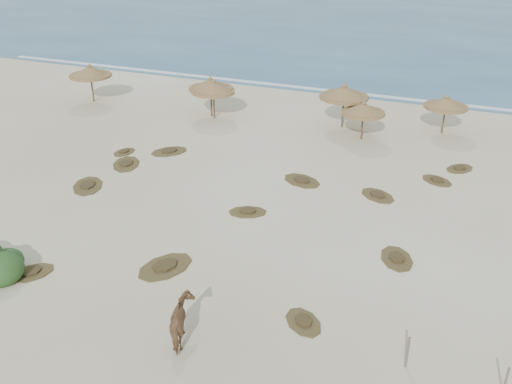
# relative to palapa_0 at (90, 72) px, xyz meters

# --- Properties ---
(ground) EXTENTS (160.00, 160.00, 0.00)m
(ground) POSITION_rel_palapa_0_xyz_m (19.08, -16.51, -2.30)
(ground) COLOR #F0E6C5
(ground) RESTS_ON ground
(ocean) EXTENTS (200.00, 100.00, 0.01)m
(ocean) POSITION_rel_palapa_0_xyz_m (19.08, 58.49, -2.30)
(ocean) COLOR #2B5981
(ocean) RESTS_ON ground
(foam_line) EXTENTS (70.00, 0.60, 0.01)m
(foam_line) POSITION_rel_palapa_0_xyz_m (19.08, 9.49, -2.30)
(foam_line) COLOR white
(foam_line) RESTS_ON ground
(palapa_0) EXTENTS (3.29, 3.29, 2.97)m
(palapa_0) POSITION_rel_palapa_0_xyz_m (0.00, 0.00, 0.00)
(palapa_0) COLOR brown
(palapa_0) RESTS_ON ground
(palapa_1) EXTENTS (3.63, 3.63, 2.91)m
(palapa_1) POSITION_rel_palapa_0_xyz_m (9.88, 0.32, -0.04)
(palapa_1) COLOR brown
(palapa_1) RESTS_ON ground
(palapa_2) EXTENTS (3.08, 3.08, 2.84)m
(palapa_2) POSITION_rel_palapa_0_xyz_m (10.27, -0.06, -0.10)
(palapa_2) COLOR brown
(palapa_2) RESTS_ON ground
(palapa_3) EXTENTS (4.33, 4.33, 3.07)m
(palapa_3) POSITION_rel_palapa_0_xyz_m (19.09, 1.55, 0.08)
(palapa_3) COLOR brown
(palapa_3) RESTS_ON ground
(palapa_4) EXTENTS (3.42, 3.42, 2.57)m
(palapa_4) POSITION_rel_palapa_0_xyz_m (20.79, -0.22, -0.30)
(palapa_4) COLOR brown
(palapa_4) RESTS_ON ground
(palapa_5) EXTENTS (3.57, 3.57, 2.65)m
(palapa_5) POSITION_rel_palapa_0_xyz_m (25.51, 2.84, -0.25)
(palapa_5) COLOR brown
(palapa_5) RESTS_ON ground
(horse) EXTENTS (1.53, 2.01, 1.54)m
(horse) POSITION_rel_palapa_0_xyz_m (19.25, -21.36, -1.53)
(horse) COLOR olive
(horse) RESTS_ON ground
(fence_post_near) EXTENTS (0.09, 0.09, 1.20)m
(fence_post_near) POSITION_rel_palapa_0_xyz_m (26.54, -19.81, -1.70)
(fence_post_near) COLOR #716455
(fence_post_near) RESTS_ON ground
(fence_post_far) EXTENTS (0.08, 0.08, 1.04)m
(fence_post_far) POSITION_rel_palapa_0_xyz_m (29.50, -19.87, -1.78)
(fence_post_far) COLOR #716455
(fence_post_far) RESTS_ON ground
(scrub_0) EXTENTS (2.52, 2.83, 0.16)m
(scrub_0) POSITION_rel_palapa_0_xyz_m (8.72, -12.55, -2.25)
(scrub_0) COLOR brown
(scrub_0) RESTS_ON ground
(scrub_1) EXTENTS (2.35, 2.75, 0.16)m
(scrub_1) POSITION_rel_palapa_0_xyz_m (9.01, -9.31, -2.25)
(scrub_1) COLOR brown
(scrub_1) RESTS_ON ground
(scrub_2) EXTENTS (2.19, 1.84, 0.16)m
(scrub_2) POSITION_rel_palapa_0_xyz_m (17.79, -12.07, -2.25)
(scrub_2) COLOR brown
(scrub_2) RESTS_ON ground
(scrub_3) EXTENTS (2.40, 2.23, 0.16)m
(scrub_3) POSITION_rel_palapa_0_xyz_m (23.35, -7.94, -2.25)
(scrub_3) COLOR brown
(scrub_3) RESTS_ON ground
(scrub_4) EXTENTS (1.99, 2.38, 0.16)m
(scrub_4) POSITION_rel_palapa_0_xyz_m (25.23, -13.54, -2.25)
(scrub_4) COLOR brown
(scrub_4) RESTS_ON ground
(scrub_6) EXTENTS (2.59, 2.66, 0.16)m
(scrub_6) POSITION_rel_palapa_0_xyz_m (10.39, -6.73, -2.25)
(scrub_6) COLOR brown
(scrub_6) RESTS_ON ground
(scrub_7) EXTENTS (2.14, 1.96, 0.16)m
(scrub_7) POSITION_rel_palapa_0_xyz_m (26.01, -4.96, -2.25)
(scrub_7) COLOR brown
(scrub_7) RESTS_ON ground
(scrub_8) EXTENTS (1.27, 1.70, 0.16)m
(scrub_8) POSITION_rel_palapa_0_xyz_m (7.90, -7.83, -2.25)
(scrub_8) COLOR brown
(scrub_8) RESTS_ON ground
(scrub_9) EXTENTS (2.49, 2.97, 0.16)m
(scrub_9) POSITION_rel_palapa_0_xyz_m (16.42, -17.72, -2.25)
(scrub_9) COLOR brown
(scrub_9) RESTS_ON ground
(scrub_10) EXTENTS (1.99, 2.12, 0.16)m
(scrub_10) POSITION_rel_palapa_0_xyz_m (27.04, -2.83, -2.25)
(scrub_10) COLOR brown
(scrub_10) RESTS_ON ground
(scrub_11) EXTENTS (2.06, 2.22, 0.16)m
(scrub_11) POSITION_rel_palapa_0_xyz_m (11.57, -20.13, -2.25)
(scrub_11) COLOR brown
(scrub_11) RESTS_ON ground
(scrub_12) EXTENTS (2.04, 2.03, 0.16)m
(scrub_12) POSITION_rel_palapa_0_xyz_m (22.81, -18.97, -2.25)
(scrub_12) COLOR brown
(scrub_12) RESTS_ON ground
(scrub_13) EXTENTS (2.67, 2.27, 0.16)m
(scrub_13) POSITION_rel_palapa_0_xyz_m (19.17, -7.69, -2.25)
(scrub_13) COLOR brown
(scrub_13) RESTS_ON ground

